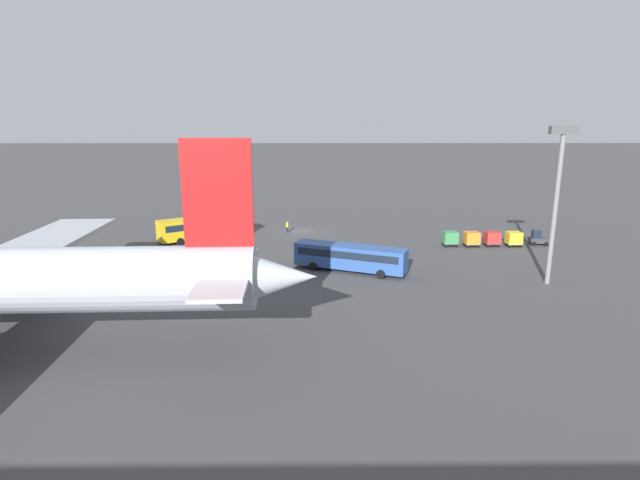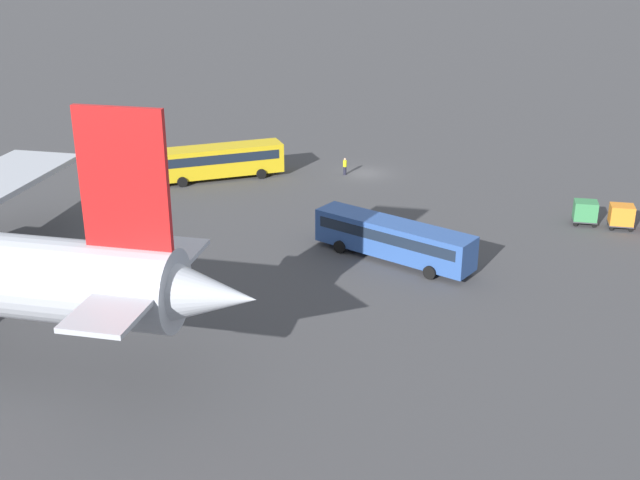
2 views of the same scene
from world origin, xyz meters
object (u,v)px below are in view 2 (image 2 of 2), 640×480
worker_person (345,166)px  cargo_cart_orange (621,215)px  shuttle_bus_far (393,237)px  shuttle_bus_near (218,159)px  cargo_cart_green (585,211)px

worker_person → cargo_cart_orange: cargo_cart_orange is taller
shuttle_bus_far → shuttle_bus_near: bearing=-15.4°
shuttle_bus_near → worker_person: bearing=166.3°
shuttle_bus_far → cargo_cart_green: 18.59m
shuttle_bus_near → worker_person: 12.74m
shuttle_bus_near → cargo_cart_green: shuttle_bus_near is taller
shuttle_bus_far → cargo_cart_orange: size_ratio=6.21×
worker_person → cargo_cart_green: size_ratio=0.84×
cargo_cart_orange → cargo_cart_green: (2.88, -0.29, 0.00)m
shuttle_bus_far → worker_person: 22.00m
cargo_cart_green → worker_person: bearing=-21.0°
shuttle_bus_near → worker_person: shuttle_bus_near is taller
cargo_cart_orange → shuttle_bus_far: bearing=32.9°
shuttle_bus_far → cargo_cart_orange: (-17.43, -11.27, -0.64)m
shuttle_bus_near → cargo_cart_orange: shuttle_bus_near is taller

